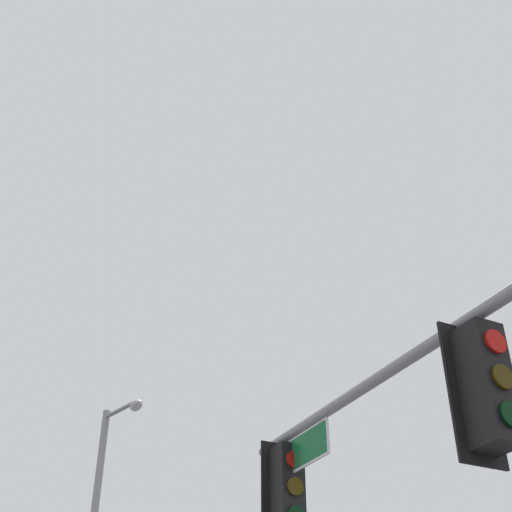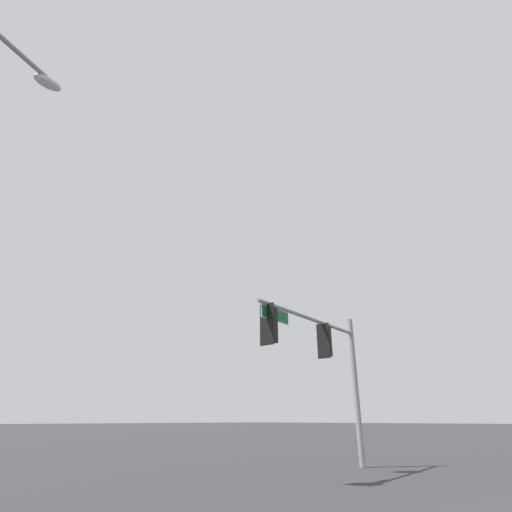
# 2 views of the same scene
# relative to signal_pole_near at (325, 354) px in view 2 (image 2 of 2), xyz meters

# --- Properties ---
(signal_pole_near) EXTENTS (6.57, 1.02, 5.69)m
(signal_pole_near) POSITION_rel_signal_pole_near_xyz_m (0.00, 0.00, 0.00)
(signal_pole_near) COLOR gray
(signal_pole_near) RESTS_ON ground_plane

